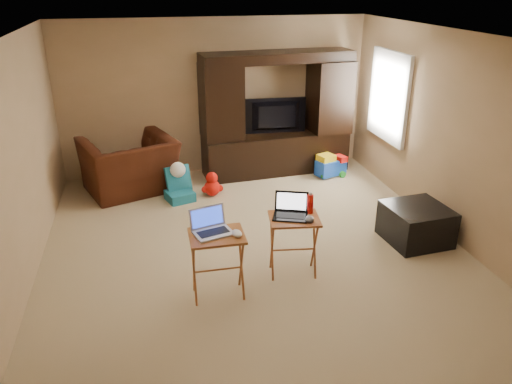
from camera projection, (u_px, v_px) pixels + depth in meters
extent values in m
plane|color=beige|center=(252.00, 245.00, 6.19)|extent=(5.50, 5.50, 0.00)
plane|color=silver|center=(252.00, 35.00, 5.19)|extent=(5.50, 5.50, 0.00)
plane|color=tan|center=(216.00, 97.00, 8.15)|extent=(5.00, 0.00, 5.00)
plane|color=tan|center=(344.00, 280.00, 3.23)|extent=(5.00, 0.00, 5.00)
plane|color=tan|center=(17.00, 166.00, 5.17)|extent=(0.00, 5.50, 5.50)
plane|color=tan|center=(448.00, 135.00, 6.21)|extent=(0.00, 5.50, 5.50)
plane|color=white|center=(390.00, 96.00, 7.53)|extent=(0.00, 1.20, 1.20)
cube|color=white|center=(389.00, 96.00, 7.52)|extent=(0.06, 1.14, 1.34)
cube|color=black|center=(276.00, 114.00, 8.15)|extent=(2.47, 0.78, 1.99)
imported|color=black|center=(277.00, 117.00, 8.15)|extent=(1.02, 0.19, 0.58)
imported|color=#4A1B0F|center=(130.00, 166.00, 7.58)|extent=(1.59, 1.49, 0.84)
cube|color=black|center=(416.00, 224.00, 6.21)|extent=(0.77, 0.77, 0.46)
cube|color=#9D6026|center=(218.00, 266.00, 5.07)|extent=(0.55, 0.45, 0.71)
cube|color=#A15427|center=(293.00, 246.00, 5.46)|extent=(0.59, 0.50, 0.69)
cube|color=silver|center=(213.00, 223.00, 4.90)|extent=(0.44, 0.39, 0.24)
cube|color=black|center=(291.00, 207.00, 5.29)|extent=(0.44, 0.41, 0.24)
ellipsoid|color=silver|center=(237.00, 233.00, 4.89)|extent=(0.11, 0.16, 0.06)
ellipsoid|color=#3D3D41|center=(310.00, 219.00, 5.24)|extent=(0.12, 0.16, 0.06)
cylinder|color=red|center=(310.00, 204.00, 5.40)|extent=(0.07, 0.07, 0.21)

